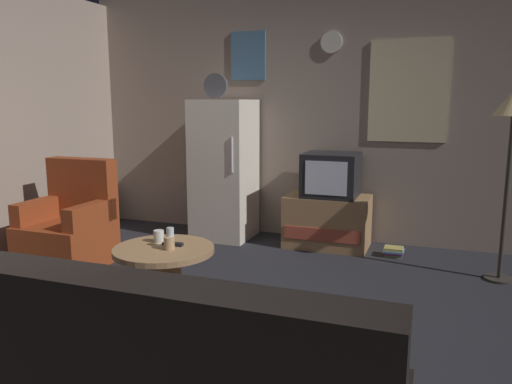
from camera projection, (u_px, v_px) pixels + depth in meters
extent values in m
plane|color=#232328|center=(217.00, 323.00, 3.41)|extent=(12.00, 12.00, 0.00)
cube|color=gray|center=(309.00, 114.00, 5.44)|extent=(5.20, 0.10, 2.69)
cube|color=beige|center=(408.00, 91.00, 5.00)|extent=(0.76, 0.02, 1.00)
cube|color=teal|center=(248.00, 56.00, 5.50)|extent=(0.40, 0.02, 0.52)
cylinder|color=silver|center=(331.00, 42.00, 5.17)|extent=(0.22, 0.03, 0.22)
cube|color=silver|center=(224.00, 170.00, 5.46)|extent=(0.60, 0.60, 1.50)
cylinder|color=silver|center=(232.00, 155.00, 5.07)|extent=(0.02, 0.02, 0.36)
cylinder|color=#4C4C51|center=(216.00, 86.00, 5.25)|extent=(0.26, 0.04, 0.26)
cube|color=#9E754C|center=(327.00, 221.00, 5.19)|extent=(0.84, 0.52, 0.53)
cube|color=#AD4733|center=(321.00, 235.00, 4.96)|extent=(0.76, 0.01, 0.13)
cube|color=black|center=(331.00, 175.00, 5.09)|extent=(0.54, 0.50, 0.44)
cube|color=silver|center=(326.00, 178.00, 4.86)|extent=(0.41, 0.01, 0.33)
cylinder|color=#332D28|center=(499.00, 279.00, 4.24)|extent=(0.24, 0.24, 0.02)
cylinder|color=#332D28|center=(506.00, 198.00, 4.12)|extent=(0.04, 0.04, 1.40)
cylinder|color=#9E754C|center=(166.00, 305.00, 3.66)|extent=(0.72, 0.72, 0.04)
cylinder|color=#9E754C|center=(165.00, 278.00, 3.62)|extent=(0.24, 0.24, 0.42)
cylinder|color=#9E754C|center=(164.00, 250.00, 3.59)|extent=(0.72, 0.72, 0.04)
cylinder|color=silver|center=(170.00, 238.00, 3.55)|extent=(0.05, 0.05, 0.15)
cylinder|color=silver|center=(159.00, 236.00, 3.71)|extent=(0.08, 0.08, 0.09)
cylinder|color=tan|center=(169.00, 243.00, 3.52)|extent=(0.08, 0.08, 0.09)
cube|color=black|center=(173.00, 244.00, 3.63)|extent=(0.15, 0.05, 0.02)
cube|color=maroon|center=(67.00, 244.00, 4.58)|extent=(0.68, 0.68, 0.40)
cube|color=maroon|center=(82.00, 188.00, 4.73)|extent=(0.68, 0.16, 0.56)
cube|color=maroon|center=(40.00, 210.00, 4.62)|extent=(0.12, 0.60, 0.20)
cube|color=maroon|center=(90.00, 215.00, 4.43)|extent=(0.12, 0.60, 0.20)
cube|color=black|center=(138.00, 355.00, 1.66)|extent=(1.70, 0.20, 0.52)
cube|color=#789F58|center=(393.00, 255.00, 4.88)|extent=(0.17, 0.12, 0.02)
cube|color=#B24D98|center=(393.00, 253.00, 4.87)|extent=(0.18, 0.13, 0.03)
cube|color=#527BAB|center=(394.00, 251.00, 4.87)|extent=(0.20, 0.17, 0.02)
cube|color=tan|center=(394.00, 248.00, 4.87)|extent=(0.18, 0.15, 0.03)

